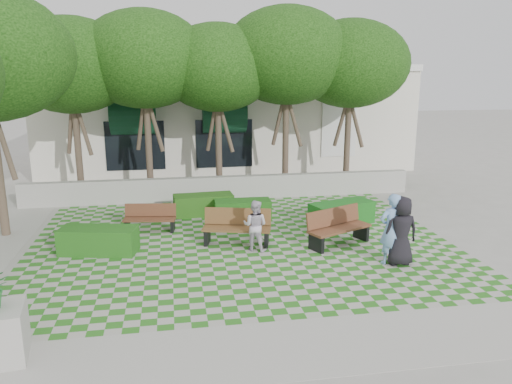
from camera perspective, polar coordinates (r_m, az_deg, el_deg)
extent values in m
plane|color=gray|center=(13.64, -1.01, -7.30)|extent=(90.00, 90.00, 0.00)
plane|color=#2B721E|center=(14.56, -1.61, -5.88)|extent=(12.00, 12.00, 0.00)
cube|color=#9E9B93|center=(9.47, 3.54, -17.40)|extent=(16.00, 2.00, 0.01)
cube|color=#9E9B93|center=(19.39, -3.81, 0.48)|extent=(15.00, 0.36, 0.90)
cube|color=#56311D|center=(14.47, 9.55, -4.15)|extent=(2.05, 1.38, 0.07)
cube|color=#56311D|center=(14.58, 8.82, -2.76)|extent=(1.85, 0.96, 0.50)
cube|color=black|center=(13.98, 6.90, -5.80)|extent=(0.33, 0.55, 0.48)
cube|color=black|center=(15.15, 11.92, -4.44)|extent=(0.33, 0.55, 0.48)
cube|color=brown|center=(14.32, -2.22, -4.21)|extent=(2.02, 1.06, 0.06)
cube|color=brown|center=(14.50, -2.10, -2.78)|extent=(1.91, 0.62, 0.49)
cube|color=black|center=(14.52, -5.60, -5.03)|extent=(0.24, 0.55, 0.47)
cube|color=black|center=(14.32, 1.22, -5.24)|extent=(0.24, 0.55, 0.47)
cube|color=#512D1B|center=(15.84, -12.07, -3.06)|extent=(1.65, 0.71, 0.05)
cube|color=#512D1B|center=(15.99, -11.96, -2.00)|extent=(1.59, 0.34, 0.40)
cube|color=black|center=(16.04, -14.53, -3.74)|extent=(0.15, 0.45, 0.39)
cube|color=black|center=(15.78, -9.50, -3.77)|extent=(0.15, 0.45, 0.39)
cube|color=#165419|center=(16.46, 9.77, -2.42)|extent=(2.26, 1.46, 0.74)
cube|color=#184C14|center=(16.80, -1.52, -2.02)|extent=(1.88, 0.79, 0.65)
cube|color=#1F4B14|center=(17.41, -6.02, -1.44)|extent=(2.08, 0.96, 0.71)
cube|color=#1B5015|center=(14.39, -17.54, -5.30)|extent=(2.19, 1.25, 0.72)
imported|color=#749DD3|center=(13.27, 15.21, -4.11)|extent=(0.74, 0.54, 1.88)
imported|color=black|center=(13.29, 16.24, -4.29)|extent=(0.90, 0.59, 1.81)
imported|color=silver|center=(13.83, -0.10, -3.85)|extent=(0.87, 0.80, 1.43)
cylinder|color=#47382B|center=(20.72, -19.65, 4.43)|extent=(0.26, 0.26, 3.64)
ellipsoid|color=#1E4C11|center=(20.49, -20.40, 13.42)|extent=(4.80, 4.80, 3.60)
cylinder|color=#47382B|center=(20.42, -12.16, 5.03)|extent=(0.26, 0.26, 3.81)
ellipsoid|color=#1E4C11|center=(20.20, -12.67, 14.60)|extent=(5.00, 5.00, 3.75)
cylinder|color=#47382B|center=(20.50, -4.28, 5.02)|extent=(0.26, 0.26, 3.58)
ellipsoid|color=#1E4C11|center=(20.27, -4.45, 14.00)|extent=(4.60, 4.60, 3.45)
cylinder|color=#47382B|center=(20.93, 3.40, 5.68)|extent=(0.26, 0.26, 3.92)
ellipsoid|color=#1E4C11|center=(20.73, 3.54, 15.30)|extent=(5.20, 5.20, 3.90)
cylinder|color=#47382B|center=(21.71, 10.38, 5.48)|extent=(0.26, 0.26, 3.70)
ellipsoid|color=#1E4C11|center=(21.50, 10.77, 14.21)|extent=(4.80, 4.80, 3.60)
cube|color=silver|center=(27.04, -3.56, 8.67)|extent=(18.00, 8.00, 5.00)
cube|color=white|center=(22.96, -2.52, 14.02)|extent=(18.00, 0.30, 0.30)
cube|color=black|center=(24.25, 9.45, 7.20)|extent=(1.40, 0.10, 2.40)
cylinder|color=#103A22|center=(22.89, -13.84, 8.63)|extent=(3.00, 1.80, 1.80)
cube|color=black|center=(23.05, -13.64, 5.16)|extent=(2.60, 0.08, 2.20)
cylinder|color=#103A22|center=(22.96, -3.72, 9.01)|extent=(3.00, 1.80, 1.80)
cube|color=black|center=(23.12, -3.66, 5.55)|extent=(2.60, 0.08, 2.20)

